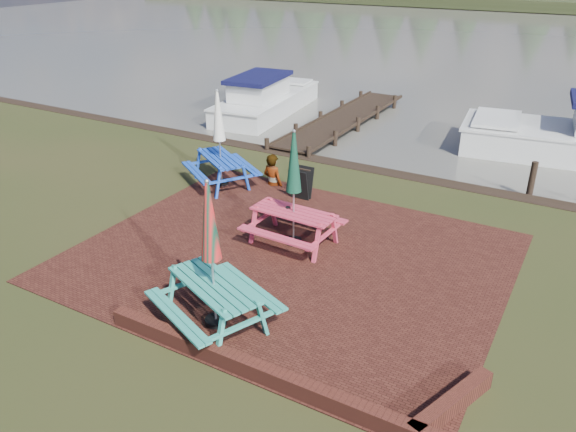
{
  "coord_description": "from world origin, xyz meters",
  "views": [
    {
      "loc": [
        5.31,
        -8.33,
        6.12
      ],
      "look_at": [
        -0.04,
        1.0,
        1.0
      ],
      "focal_mm": 35.0,
      "sensor_mm": 36.0,
      "label": 1
    }
  ],
  "objects_px": {
    "chalkboard": "(301,183)",
    "boat_jetty": "(266,101)",
    "picnic_table_red": "(294,206)",
    "jetty": "(342,120)",
    "picnic_table_blue": "(220,153)",
    "person": "(272,155)",
    "picnic_table_teal": "(213,278)"
  },
  "relations": [
    {
      "from": "picnic_table_blue",
      "to": "person",
      "type": "height_order",
      "value": "picnic_table_blue"
    },
    {
      "from": "picnic_table_blue",
      "to": "chalkboard",
      "type": "relative_size",
      "value": 3.12
    },
    {
      "from": "picnic_table_teal",
      "to": "jetty",
      "type": "relative_size",
      "value": 0.31
    },
    {
      "from": "jetty",
      "to": "person",
      "type": "distance_m",
      "value": 6.97
    },
    {
      "from": "picnic_table_blue",
      "to": "jetty",
      "type": "height_order",
      "value": "picnic_table_blue"
    },
    {
      "from": "chalkboard",
      "to": "boat_jetty",
      "type": "distance_m",
      "value": 9.52
    },
    {
      "from": "picnic_table_red",
      "to": "chalkboard",
      "type": "bearing_deg",
      "value": 117.27
    },
    {
      "from": "picnic_table_red",
      "to": "picnic_table_blue",
      "type": "height_order",
      "value": "picnic_table_blue"
    },
    {
      "from": "picnic_table_teal",
      "to": "person",
      "type": "relative_size",
      "value": 1.53
    },
    {
      "from": "picnic_table_blue",
      "to": "boat_jetty",
      "type": "height_order",
      "value": "picnic_table_blue"
    },
    {
      "from": "picnic_table_red",
      "to": "person",
      "type": "distance_m",
      "value": 3.6
    },
    {
      "from": "boat_jetty",
      "to": "jetty",
      "type": "bearing_deg",
      "value": -10.14
    },
    {
      "from": "chalkboard",
      "to": "jetty",
      "type": "bearing_deg",
      "value": 105.78
    },
    {
      "from": "picnic_table_teal",
      "to": "chalkboard",
      "type": "height_order",
      "value": "picnic_table_teal"
    },
    {
      "from": "picnic_table_teal",
      "to": "picnic_table_red",
      "type": "distance_m",
      "value": 3.39
    },
    {
      "from": "picnic_table_red",
      "to": "person",
      "type": "bearing_deg",
      "value": 131.28
    },
    {
      "from": "jetty",
      "to": "boat_jetty",
      "type": "xyz_separation_m",
      "value": [
        -3.64,
        0.21,
        0.25
      ]
    },
    {
      "from": "picnic_table_red",
      "to": "person",
      "type": "xyz_separation_m",
      "value": [
        -2.26,
        2.81,
        -0.03
      ]
    },
    {
      "from": "chalkboard",
      "to": "boat_jetty",
      "type": "bearing_deg",
      "value": 126.9
    },
    {
      "from": "chalkboard",
      "to": "person",
      "type": "bearing_deg",
      "value": 157.56
    },
    {
      "from": "picnic_table_teal",
      "to": "picnic_table_red",
      "type": "relative_size",
      "value": 1.04
    },
    {
      "from": "person",
      "to": "picnic_table_red",
      "type": "bearing_deg",
      "value": 138.78
    },
    {
      "from": "picnic_table_blue",
      "to": "chalkboard",
      "type": "height_order",
      "value": "picnic_table_blue"
    },
    {
      "from": "picnic_table_teal",
      "to": "person",
      "type": "bearing_deg",
      "value": 135.19
    },
    {
      "from": "picnic_table_teal",
      "to": "picnic_table_red",
      "type": "height_order",
      "value": "picnic_table_teal"
    },
    {
      "from": "picnic_table_blue",
      "to": "jetty",
      "type": "xyz_separation_m",
      "value": [
        0.3,
        7.55,
        -0.83
      ]
    },
    {
      "from": "boat_jetty",
      "to": "person",
      "type": "xyz_separation_m",
      "value": [
        4.64,
        -7.07,
        0.54
      ]
    },
    {
      "from": "picnic_table_red",
      "to": "chalkboard",
      "type": "height_order",
      "value": "picnic_table_red"
    },
    {
      "from": "picnic_table_teal",
      "to": "picnic_table_blue",
      "type": "bearing_deg",
      "value": 147.81
    },
    {
      "from": "picnic_table_red",
      "to": "boat_jetty",
      "type": "distance_m",
      "value": 12.06
    },
    {
      "from": "jetty",
      "to": "person",
      "type": "xyz_separation_m",
      "value": [
        1.0,
        -6.85,
        0.79
      ]
    },
    {
      "from": "picnic_table_teal",
      "to": "picnic_table_blue",
      "type": "distance_m",
      "value": 6.7
    }
  ]
}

